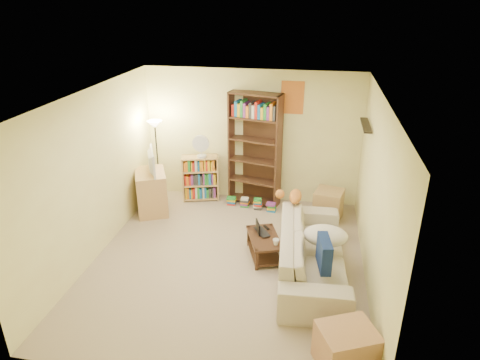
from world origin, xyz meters
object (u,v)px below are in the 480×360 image
object	(u,v)px
short_bookshelf	(200,178)
end_cabinet	(346,348)
coffee_table	(264,244)
tabby_cat	(293,196)
tall_bookshelf	(255,147)
tv_stand	(151,192)
side_table	(328,205)
mug	(276,242)
floor_lamp	(156,138)
television	(149,161)
sofa	(312,252)
desk_fan	(201,146)
laptop	(265,231)

from	to	relation	value
short_bookshelf	end_cabinet	size ratio (longest dim) A/B	1.52
coffee_table	end_cabinet	size ratio (longest dim) A/B	1.48
tabby_cat	tall_bookshelf	size ratio (longest dim) A/B	0.25
tv_stand	tall_bookshelf	world-z (taller)	tall_bookshelf
short_bookshelf	end_cabinet	bearing A→B (deg)	-70.53
side_table	end_cabinet	bearing A→B (deg)	-87.13
mug	tv_stand	distance (m)	2.74
tv_stand	floor_lamp	xyz separation A→B (m)	(0.00, 0.41, 0.89)
short_bookshelf	television	bearing A→B (deg)	-154.30
television	sofa	bearing A→B (deg)	-139.63
desk_fan	floor_lamp	xyz separation A→B (m)	(-0.79, -0.20, 0.16)
sofa	mug	xyz separation A→B (m)	(-0.53, 0.09, 0.04)
television	side_table	distance (m)	3.28
sofa	end_cabinet	bearing A→B (deg)	-169.67
tabby_cat	television	world-z (taller)	television
tall_bookshelf	laptop	bearing A→B (deg)	-62.55
sofa	mug	distance (m)	0.54
mug	laptop	bearing A→B (deg)	122.13
sofa	mug	size ratio (longest dim) A/B	21.16
desk_fan	coffee_table	bearing A→B (deg)	-50.39
short_bookshelf	floor_lamp	bearing A→B (deg)	-177.34
mug	short_bookshelf	xyz separation A→B (m)	(-1.67, 1.95, 0.06)
mug	side_table	world-z (taller)	side_table
mug	short_bookshelf	size ratio (longest dim) A/B	0.13
mug	floor_lamp	size ratio (longest dim) A/B	0.07
floor_lamp	side_table	size ratio (longest dim) A/B	3.01
sofa	floor_lamp	bearing A→B (deg)	54.94
television	tall_bookshelf	world-z (taller)	tall_bookshelf
coffee_table	end_cabinet	distance (m)	2.24
end_cabinet	short_bookshelf	bearing A→B (deg)	125.16
coffee_table	short_bookshelf	world-z (taller)	short_bookshelf
tabby_cat	mug	size ratio (longest dim) A/B	4.77
tall_bookshelf	side_table	bearing A→B (deg)	-2.47
coffee_table	short_bookshelf	distance (m)	2.31
coffee_table	floor_lamp	size ratio (longest dim) A/B	0.54
tabby_cat	tv_stand	bearing A→B (deg)	168.82
tabby_cat	tv_stand	xyz separation A→B (m)	(-2.58, 0.51, -0.38)
television	tall_bookshelf	size ratio (longest dim) A/B	0.33
side_table	coffee_table	bearing A→B (deg)	-124.34
sofa	end_cabinet	world-z (taller)	sofa
mug	end_cabinet	size ratio (longest dim) A/B	0.19
tabby_cat	side_table	size ratio (longest dim) A/B	1.01
tall_bookshelf	end_cabinet	bearing A→B (deg)	-53.95
short_bookshelf	desk_fan	world-z (taller)	desk_fan
mug	television	size ratio (longest dim) A/B	0.16
desk_fan	side_table	size ratio (longest dim) A/B	0.82
tv_stand	desk_fan	bearing A→B (deg)	13.26
laptop	tv_stand	bearing A→B (deg)	33.46
tv_stand	desk_fan	xyz separation A→B (m)	(0.79, 0.61, 0.73)
tabby_cat	television	bearing A→B (deg)	168.82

